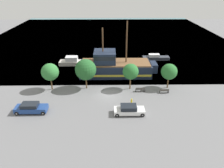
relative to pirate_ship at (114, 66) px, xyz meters
name	(u,v)px	position (x,y,z in m)	size (l,w,h in m)	color
ground_plane	(108,95)	(-1.42, -9.19, -1.87)	(160.00, 160.00, 0.00)	slate
water_surface	(108,36)	(-1.42, 34.81, -1.87)	(80.00, 80.00, 0.00)	teal
pirate_ship	(114,66)	(0.00, 0.00, 0.00)	(16.07, 5.73, 11.19)	#192338
moored_boat_dockside	(155,58)	(10.67, 9.47, -1.32)	(6.67, 1.84, 1.43)	#2D333D
moored_boat_outer	(73,62)	(-9.59, 6.16, -1.13)	(6.91, 2.40, 2.00)	#B7B2A8
parked_car_curb_front	(129,110)	(1.87, -15.16, -1.15)	(4.62, 1.94, 1.45)	white
parked_car_curb_mid	(31,108)	(-13.08, -14.48, -1.11)	(4.83, 1.93, 1.52)	navy
fire_hydrant	(132,101)	(2.57, -11.91, -1.45)	(0.42, 0.25, 0.76)	yellow
bench_promenade_east	(164,91)	(8.73, -8.54, -1.43)	(1.65, 0.45, 0.85)	#4C4742
bench_promenade_west	(140,89)	(4.50, -7.93, -1.43)	(1.68, 0.45, 0.85)	#4C4742
tree_row_east	(50,72)	(-11.70, -6.80, 1.60)	(3.13, 3.13, 5.04)	brown
tree_row_mideast	(86,70)	(-5.36, -6.36, 1.85)	(3.84, 3.84, 5.64)	brown
tree_row_midwest	(131,72)	(2.76, -6.74, 1.57)	(2.89, 2.89, 4.89)	brown
tree_row_west	(169,72)	(9.84, -6.40, 1.37)	(2.94, 2.94, 4.71)	brown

